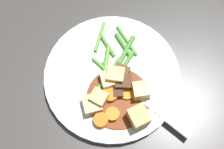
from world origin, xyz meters
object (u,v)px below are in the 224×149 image
object	(u,v)px
meat_chunk_2	(118,92)
dinner_plate	(112,76)
potato_chunk_4	(108,80)
potato_chunk_5	(92,104)
carrot_slice_0	(101,120)
carrot_slice_2	(113,114)
potato_chunk_2	(115,76)
potato_chunk_0	(139,117)
meat_chunk_0	(123,82)
fork	(148,104)
carrot_slice_1	(108,94)
carrot_slice_3	(127,93)
potato_chunk_3	(99,98)
potato_chunk_1	(141,91)
meat_chunk_1	(121,72)

from	to	relation	value
meat_chunk_2	dinner_plate	bearing A→B (deg)	-160.24
potato_chunk_4	potato_chunk_5	xyz separation A→B (m)	(0.05, -0.03, 0.00)
carrot_slice_0	carrot_slice_2	xyz separation A→B (m)	(-0.01, 0.02, -0.00)
dinner_plate	potato_chunk_2	xyz separation A→B (m)	(0.01, 0.01, 0.02)
potato_chunk_0	meat_chunk_0	bearing A→B (deg)	-155.82
meat_chunk_0	potato_chunk_5	bearing A→B (deg)	-50.08
fork	potato_chunk_5	bearing A→B (deg)	-84.53
carrot_slice_1	carrot_slice_3	world-z (taller)	carrot_slice_1
carrot_slice_3	fork	xyz separation A→B (m)	(0.02, 0.04, -0.00)
potato_chunk_3	potato_chunk_5	bearing A→B (deg)	-47.14
carrot_slice_0	potato_chunk_0	size ratio (longest dim) A/B	0.77
dinner_plate	meat_chunk_2	distance (m)	0.04
potato_chunk_2	potato_chunk_0	bearing A→B (deg)	30.99
meat_chunk_0	meat_chunk_2	size ratio (longest dim) A/B	1.57
potato_chunk_4	fork	bearing A→B (deg)	62.83
carrot_slice_0	potato_chunk_2	size ratio (longest dim) A/B	0.85
potato_chunk_4	meat_chunk_2	size ratio (longest dim) A/B	1.56
potato_chunk_0	potato_chunk_1	distance (m)	0.05
carrot_slice_3	potato_chunk_0	xyz separation A→B (m)	(0.05, 0.02, 0.01)
potato_chunk_0	meat_chunk_1	distance (m)	0.09
carrot_slice_3	meat_chunk_1	size ratio (longest dim) A/B	0.99
potato_chunk_5	meat_chunk_2	distance (m)	0.05
dinner_plate	carrot_slice_1	distance (m)	0.04
carrot_slice_1	potato_chunk_0	bearing A→B (deg)	53.38
meat_chunk_0	dinner_plate	bearing A→B (deg)	-129.53
carrot_slice_1	potato_chunk_4	bearing A→B (deg)	-176.65
fork	potato_chunk_0	bearing A→B (deg)	-31.34
potato_chunk_2	meat_chunk_0	size ratio (longest dim) A/B	1.01
dinner_plate	carrot_slice_3	distance (m)	0.05
dinner_plate	meat_chunk_2	world-z (taller)	meat_chunk_2
carrot_slice_2	dinner_plate	bearing A→B (deg)	-175.97
dinner_plate	meat_chunk_0	distance (m)	0.04
carrot_slice_3	carrot_slice_1	bearing A→B (deg)	-80.34
carrot_slice_1	potato_chunk_5	bearing A→B (deg)	-50.58
potato_chunk_1	potato_chunk_4	distance (m)	0.06
potato_chunk_0	dinner_plate	bearing A→B (deg)	-148.28
carrot_slice_2	potato_chunk_1	size ratio (longest dim) A/B	0.86
carrot_slice_0	carrot_slice_3	xyz separation A→B (m)	(-0.05, 0.04, -0.00)
carrot_slice_2	meat_chunk_1	distance (m)	0.08
potato_chunk_3	potato_chunk_4	bearing A→B (deg)	159.36
potato_chunk_3	meat_chunk_0	distance (m)	0.06
carrot_slice_1	meat_chunk_2	size ratio (longest dim) A/B	1.44
potato_chunk_1	potato_chunk_5	distance (m)	0.09
carrot_slice_2	potato_chunk_0	bearing A→B (deg)	84.30
meat_chunk_2	carrot_slice_2	bearing A→B (deg)	-10.97
carrot_slice_1	meat_chunk_0	size ratio (longest dim) A/B	0.91
carrot_slice_3	fork	distance (m)	0.04
carrot_slice_0	potato_chunk_5	size ratio (longest dim) A/B	0.80
carrot_slice_1	fork	xyz separation A→B (m)	(0.01, 0.07, -0.00)
potato_chunk_3	potato_chunk_4	size ratio (longest dim) A/B	0.99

